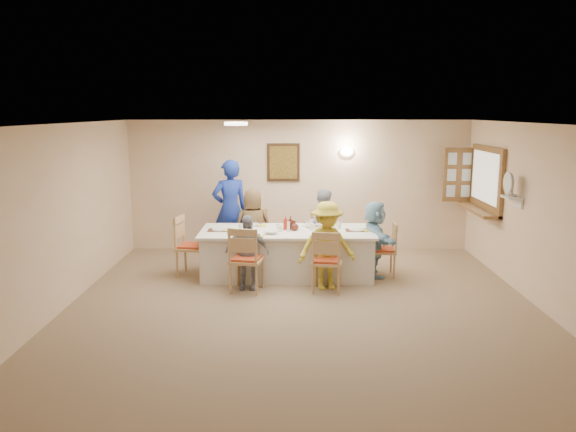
{
  "coord_description": "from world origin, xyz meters",
  "views": [
    {
      "loc": [
        -0.15,
        -7.2,
        2.67
      ],
      "look_at": [
        -0.2,
        1.4,
        1.05
      ],
      "focal_mm": 35.0,
      "sensor_mm": 36.0,
      "label": 1
    }
  ],
  "objects_px": {
    "diner_right_end": "(375,239)",
    "chair_left_end": "(192,246)",
    "dining_table": "(287,253)",
    "chair_right_end": "(382,249)",
    "diner_back_left": "(253,227)",
    "diner_front_right": "(327,246)",
    "chair_front_left": "(247,258)",
    "condiment_ketchup": "(286,223)",
    "chair_back_left": "(254,236)",
    "serving_hatch": "(487,180)",
    "caregiver": "(230,209)",
    "desk_fan": "(511,187)",
    "chair_front_right": "(327,260)",
    "diner_back_right": "(322,227)",
    "diner_front_left": "(247,252)",
    "chair_back_right": "(321,237)"
  },
  "relations": [
    {
      "from": "chair_front_left",
      "to": "caregiver",
      "type": "height_order",
      "value": "caregiver"
    },
    {
      "from": "chair_back_right",
      "to": "condiment_ketchup",
      "type": "xyz_separation_m",
      "value": [
        -0.63,
        -0.74,
        0.41
      ]
    },
    {
      "from": "serving_hatch",
      "to": "dining_table",
      "type": "distance_m",
      "value": 3.67
    },
    {
      "from": "chair_front_right",
      "to": "caregiver",
      "type": "height_order",
      "value": "caregiver"
    },
    {
      "from": "chair_back_left",
      "to": "chair_front_right",
      "type": "distance_m",
      "value": 2.0
    },
    {
      "from": "chair_front_right",
      "to": "diner_back_right",
      "type": "distance_m",
      "value": 1.49
    },
    {
      "from": "chair_front_left",
      "to": "chair_back_right",
      "type": "bearing_deg",
      "value": -116.26
    },
    {
      "from": "chair_front_right",
      "to": "diner_right_end",
      "type": "height_order",
      "value": "diner_right_end"
    },
    {
      "from": "chair_back_right",
      "to": "diner_front_right",
      "type": "relative_size",
      "value": 0.69
    },
    {
      "from": "diner_back_right",
      "to": "diner_right_end",
      "type": "xyz_separation_m",
      "value": [
        0.82,
        -0.68,
        -0.05
      ]
    },
    {
      "from": "serving_hatch",
      "to": "diner_back_left",
      "type": "xyz_separation_m",
      "value": [
        -4.02,
        -0.03,
        -0.83
      ]
    },
    {
      "from": "chair_front_right",
      "to": "dining_table",
      "type": "bearing_deg",
      "value": -44.27
    },
    {
      "from": "diner_right_end",
      "to": "diner_back_left",
      "type": "bearing_deg",
      "value": 62.61
    },
    {
      "from": "dining_table",
      "to": "desk_fan",
      "type": "bearing_deg",
      "value": -10.86
    },
    {
      "from": "serving_hatch",
      "to": "condiment_ketchup",
      "type": "xyz_separation_m",
      "value": [
        -3.45,
        -0.66,
        -0.63
      ]
    },
    {
      "from": "chair_front_left",
      "to": "chair_front_right",
      "type": "distance_m",
      "value": 1.2
    },
    {
      "from": "diner_back_left",
      "to": "chair_left_end",
      "type": "bearing_deg",
      "value": 24.02
    },
    {
      "from": "dining_table",
      "to": "diner_front_right",
      "type": "bearing_deg",
      "value": -48.58
    },
    {
      "from": "diner_back_right",
      "to": "condiment_ketchup",
      "type": "height_order",
      "value": "diner_back_right"
    },
    {
      "from": "chair_front_right",
      "to": "diner_front_right",
      "type": "height_order",
      "value": "diner_front_right"
    },
    {
      "from": "dining_table",
      "to": "condiment_ketchup",
      "type": "distance_m",
      "value": 0.5
    },
    {
      "from": "chair_front_left",
      "to": "diner_front_right",
      "type": "relative_size",
      "value": 0.75
    },
    {
      "from": "diner_front_right",
      "to": "caregiver",
      "type": "relative_size",
      "value": 0.74
    },
    {
      "from": "desk_fan",
      "to": "chair_back_right",
      "type": "relative_size",
      "value": 0.32
    },
    {
      "from": "chair_front_left",
      "to": "chair_left_end",
      "type": "height_order",
      "value": "chair_front_left"
    },
    {
      "from": "desk_fan",
      "to": "diner_front_right",
      "type": "height_order",
      "value": "desk_fan"
    },
    {
      "from": "chair_left_end",
      "to": "chair_front_left",
      "type": "bearing_deg",
      "value": -120.88
    },
    {
      "from": "dining_table",
      "to": "caregiver",
      "type": "distance_m",
      "value": 1.64
    },
    {
      "from": "dining_table",
      "to": "chair_front_left",
      "type": "bearing_deg",
      "value": -126.87
    },
    {
      "from": "diner_back_left",
      "to": "diner_back_right",
      "type": "relative_size",
      "value": 1.0
    },
    {
      "from": "desk_fan",
      "to": "chair_back_left",
      "type": "xyz_separation_m",
      "value": [
        -3.91,
        1.44,
        -1.07
      ]
    },
    {
      "from": "serving_hatch",
      "to": "caregiver",
      "type": "height_order",
      "value": "serving_hatch"
    },
    {
      "from": "chair_left_end",
      "to": "diner_right_end",
      "type": "height_order",
      "value": "diner_right_end"
    },
    {
      "from": "diner_front_right",
      "to": "chair_front_right",
      "type": "bearing_deg",
      "value": -101.06
    },
    {
      "from": "dining_table",
      "to": "chair_left_end",
      "type": "height_order",
      "value": "chair_left_end"
    },
    {
      "from": "diner_back_right",
      "to": "condiment_ketchup",
      "type": "distance_m",
      "value": 0.91
    },
    {
      "from": "chair_front_right",
      "to": "diner_front_left",
      "type": "distance_m",
      "value": 1.21
    },
    {
      "from": "desk_fan",
      "to": "diner_front_left",
      "type": "bearing_deg",
      "value": -179.36
    },
    {
      "from": "chair_back_left",
      "to": "diner_front_right",
      "type": "height_order",
      "value": "diner_front_right"
    },
    {
      "from": "desk_fan",
      "to": "chair_back_left",
      "type": "distance_m",
      "value": 4.31
    },
    {
      "from": "diner_front_right",
      "to": "chair_right_end",
      "type": "bearing_deg",
      "value": 24.53
    },
    {
      "from": "chair_front_left",
      "to": "serving_hatch",
      "type": "bearing_deg",
      "value": -148.78
    },
    {
      "from": "dining_table",
      "to": "chair_left_end",
      "type": "xyz_separation_m",
      "value": [
        -1.55,
        0.0,
        0.12
      ]
    },
    {
      "from": "chair_right_end",
      "to": "diner_right_end",
      "type": "bearing_deg",
      "value": -88.38
    },
    {
      "from": "chair_back_left",
      "to": "dining_table",
      "type": "bearing_deg",
      "value": -41.71
    },
    {
      "from": "diner_right_end",
      "to": "chair_left_end",
      "type": "bearing_deg",
      "value": 81.21
    },
    {
      "from": "chair_front_left",
      "to": "condiment_ketchup",
      "type": "bearing_deg",
      "value": -113.28
    },
    {
      "from": "dining_table",
      "to": "diner_back_left",
      "type": "distance_m",
      "value": 0.95
    },
    {
      "from": "dining_table",
      "to": "chair_right_end",
      "type": "height_order",
      "value": "chair_right_end"
    },
    {
      "from": "chair_back_right",
      "to": "diner_back_right",
      "type": "xyz_separation_m",
      "value": [
        0.0,
        -0.12,
        0.21
      ]
    }
  ]
}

